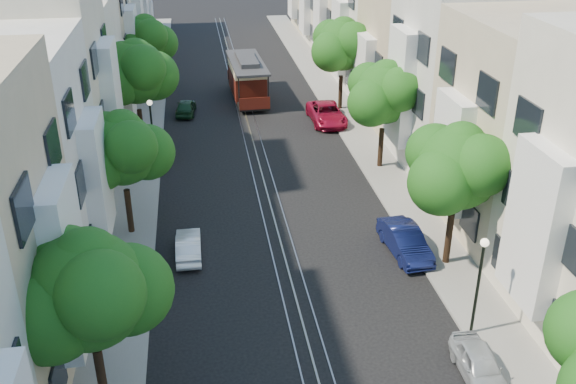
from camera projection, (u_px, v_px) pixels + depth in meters
name	position (u px, v px, depth m)	size (l,w,h in m)	color
ground	(249.00, 128.00, 45.26)	(200.00, 200.00, 0.00)	black
sidewalk_east	(350.00, 122.00, 46.20)	(2.50, 80.00, 0.12)	gray
sidewalk_west	(145.00, 133.00, 44.27)	(2.50, 80.00, 0.12)	gray
rail_left	(242.00, 128.00, 45.18)	(0.06, 80.00, 0.02)	gray
rail_slot	(249.00, 128.00, 45.26)	(0.06, 80.00, 0.02)	gray
rail_right	(257.00, 127.00, 45.33)	(0.06, 80.00, 0.02)	gray
lane_line	(249.00, 128.00, 45.26)	(0.08, 80.00, 0.01)	tan
townhouses_east	(418.00, 49.00, 44.48)	(7.75, 72.00, 12.00)	beige
townhouses_west	(64.00, 64.00, 41.37)	(7.75, 72.00, 11.76)	silver
tree_e_b	(459.00, 169.00, 27.25)	(4.93, 4.08, 6.68)	black
tree_e_c	(385.00, 95.00, 37.07)	(4.84, 3.99, 6.52)	black
tree_e_d	(343.00, 46.00, 46.72)	(5.01, 4.16, 6.85)	black
tree_w_a	(89.00, 293.00, 19.12)	(4.93, 4.08, 6.68)	black
tree_w_b	(123.00, 151.00, 29.92)	(4.72, 3.87, 6.27)	black
tree_w_c	(136.00, 73.00, 39.39)	(5.13, 4.28, 7.09)	black
tree_w_d	(146.00, 41.00, 49.37)	(4.84, 3.99, 6.52)	black
lamp_east	(480.00, 273.00, 23.54)	(0.32, 0.32, 4.16)	black
lamp_west	(152.00, 123.00, 37.84)	(0.32, 0.32, 4.16)	black
cable_car	(247.00, 77.00, 50.43)	(2.83, 8.09, 3.07)	black
parked_car_e_near	(480.00, 365.00, 22.41)	(1.32, 3.28, 1.12)	#AEB4BA
parked_car_e_mid	(405.00, 241.00, 29.87)	(1.40, 4.00, 1.32)	#0C123D
parked_car_e_far	(327.00, 114.00, 45.95)	(2.27, 4.92, 1.37)	maroon
parked_car_w_mid	(188.00, 246.00, 29.73)	(1.13, 3.24, 1.07)	white
parked_car_w_far	(186.00, 107.00, 47.65)	(1.36, 3.39, 1.16)	#16371F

